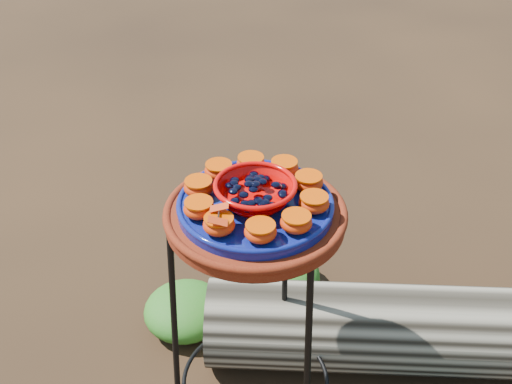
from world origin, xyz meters
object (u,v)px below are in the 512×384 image
at_px(plant_stand, 255,329).
at_px(cobalt_plate, 255,206).
at_px(terracotta_saucer, 255,216).
at_px(driftwood_log, 448,331).
at_px(red_bowl, 255,193).

xyz_separation_m(plant_stand, cobalt_plate, (0.00, 0.00, 0.39)).
bearing_deg(terracotta_saucer, cobalt_plate, 0.00).
bearing_deg(driftwood_log, cobalt_plate, -138.08).
distance_m(terracotta_saucer, driftwood_log, 0.84).
bearing_deg(terracotta_saucer, driftwood_log, 41.92).
xyz_separation_m(plant_stand, terracotta_saucer, (0.00, 0.00, 0.37)).
height_order(terracotta_saucer, cobalt_plate, cobalt_plate).
height_order(plant_stand, terracotta_saucer, terracotta_saucer).
distance_m(plant_stand, terracotta_saucer, 0.37).
bearing_deg(terracotta_saucer, plant_stand, 0.00).
bearing_deg(driftwood_log, red_bowl, -138.08).
distance_m(terracotta_saucer, red_bowl, 0.06).
relative_size(cobalt_plate, driftwood_log, 0.24).
distance_m(terracotta_saucer, cobalt_plate, 0.03).
xyz_separation_m(cobalt_plate, red_bowl, (0.00, 0.00, 0.04)).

